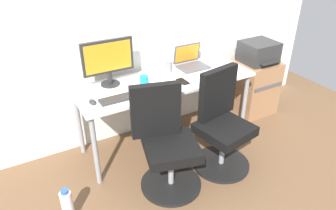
{
  "coord_description": "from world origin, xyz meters",
  "views": [
    {
      "loc": [
        -1.35,
        -2.46,
        2.04
      ],
      "look_at": [
        0.0,
        -0.05,
        0.47
      ],
      "focal_mm": 34.11,
      "sensor_mm": 36.0,
      "label": 1
    }
  ],
  "objects": [
    {
      "name": "desk",
      "position": [
        0.0,
        0.0,
        0.66
      ],
      "size": [
        1.75,
        0.61,
        0.73
      ],
      "color": "silver",
      "rests_on": "ground"
    },
    {
      "name": "mouse_by_laptop",
      "position": [
        -0.15,
        -0.24,
        0.75
      ],
      "size": [
        0.06,
        0.1,
        0.03
      ],
      "primitive_type": "ellipsoid",
      "color": "#2D2D2D",
      "rests_on": "desk"
    },
    {
      "name": "office_chair_left",
      "position": [
        -0.3,
        -0.54,
        0.42
      ],
      "size": [
        0.54,
        0.54,
        0.94
      ],
      "color": "black",
      "rests_on": "ground"
    },
    {
      "name": "desktop_monitor",
      "position": [
        -0.5,
        0.16,
        0.98
      ],
      "size": [
        0.48,
        0.18,
        0.43
      ],
      "color": "#262626",
      "rests_on": "desk"
    },
    {
      "name": "printer",
      "position": [
        1.26,
        0.07,
        0.77
      ],
      "size": [
        0.38,
        0.4,
        0.24
      ],
      "color": "#2D2D2D",
      "rests_on": "side_cabinet"
    },
    {
      "name": "office_chair_right",
      "position": [
        0.29,
        -0.54,
        0.42
      ],
      "size": [
        0.54,
        0.54,
        0.94
      ],
      "color": "black",
      "rests_on": "ground"
    },
    {
      "name": "ground_plane",
      "position": [
        0.0,
        0.0,
        0.0
      ],
      "size": [
        5.28,
        5.28,
        0.0
      ],
      "primitive_type": "plane",
      "color": "brown"
    },
    {
      "name": "mouse_by_monitor",
      "position": [
        -0.76,
        -0.11,
        0.75
      ],
      "size": [
        0.06,
        0.1,
        0.03
      ],
      "primitive_type": "ellipsoid",
      "color": "#2D2D2D",
      "rests_on": "desk"
    },
    {
      "name": "back_wall",
      "position": [
        0.0,
        0.39,
        1.3
      ],
      "size": [
        4.4,
        0.04,
        2.6
      ],
      "primitive_type": "cube",
      "color": "silver",
      "rests_on": "ground"
    },
    {
      "name": "keyboard_by_laptop",
      "position": [
        0.36,
        -0.12,
        0.74
      ],
      "size": [
        0.34,
        0.12,
        0.02
      ],
      "primitive_type": "cube",
      "color": "silver",
      "rests_on": "desk"
    },
    {
      "name": "pen_cup",
      "position": [
        0.13,
        0.16,
        0.78
      ],
      "size": [
        0.07,
        0.07,
        0.1
      ],
      "primitive_type": "cylinder",
      "color": "slate",
      "rests_on": "desk"
    },
    {
      "name": "side_cabinet",
      "position": [
        1.26,
        0.07,
        0.32
      ],
      "size": [
        0.46,
        0.46,
        0.65
      ],
      "color": "#996B47",
      "rests_on": "ground"
    },
    {
      "name": "coffee_mug",
      "position": [
        -0.23,
        -0.0,
        0.78
      ],
      "size": [
        0.08,
        0.08,
        0.09
      ],
      "primitive_type": "cylinder",
      "color": "teal",
      "rests_on": "desk"
    },
    {
      "name": "water_bottle_on_floor",
      "position": [
        -1.17,
        -0.54,
        0.15
      ],
      "size": [
        0.09,
        0.09,
        0.31
      ],
      "color": "white",
      "rests_on": "ground"
    },
    {
      "name": "phone_near_monitor",
      "position": [
        0.12,
        -0.12,
        0.73
      ],
      "size": [
        0.07,
        0.14,
        0.01
      ],
      "primitive_type": "cube",
      "color": "black",
      "rests_on": "desk"
    },
    {
      "name": "open_laptop",
      "position": [
        0.4,
        0.17,
        0.79
      ],
      "size": [
        0.31,
        0.26,
        0.23
      ],
      "color": "#4C4C51",
      "rests_on": "desk"
    },
    {
      "name": "keyboard_by_monitor",
      "position": [
        -0.54,
        -0.15,
        0.74
      ],
      "size": [
        0.34,
        0.12,
        0.02
      ],
      "primitive_type": "cube",
      "color": "#2D2D2D",
      "rests_on": "desk"
    }
  ]
}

